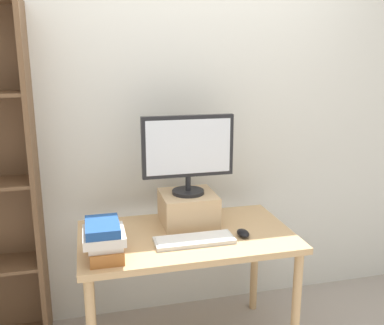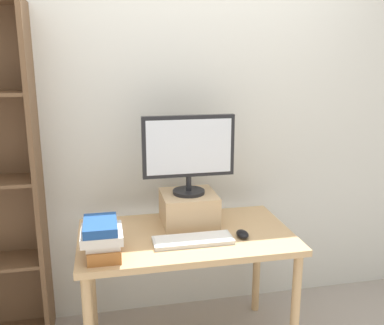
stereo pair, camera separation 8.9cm
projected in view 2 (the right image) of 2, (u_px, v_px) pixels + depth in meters
The scene contains 7 objects.
back_wall at pixel (170, 123), 2.78m from camera, with size 7.00×0.08×2.60m.
desk at pixel (186, 248), 2.44m from camera, with size 1.20×0.70×0.75m.
riser_box at pixel (189, 208), 2.56m from camera, with size 0.32×0.31×0.18m.
computer_monitor at pixel (189, 151), 2.47m from camera, with size 0.54×0.19×0.47m.
keyboard at pixel (193, 240), 2.31m from camera, with size 0.43×0.16×0.02m.
computer_mouse at pixel (242, 234), 2.37m from camera, with size 0.06×0.10×0.04m.
book_stack at pixel (102, 238), 2.13m from camera, with size 0.20×0.25×0.19m.
Camera 2 is at (-0.43, -2.21, 1.73)m, focal length 40.00 mm.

